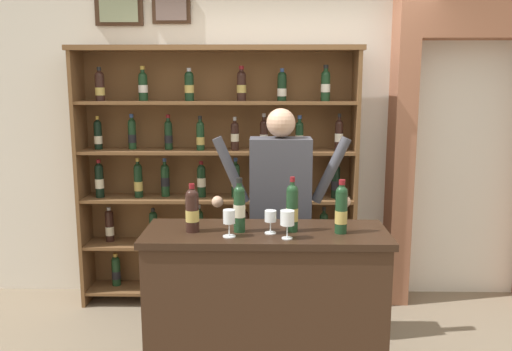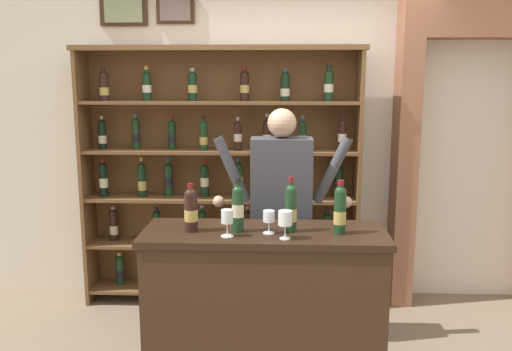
% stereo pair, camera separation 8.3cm
% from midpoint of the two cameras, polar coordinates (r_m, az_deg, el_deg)
% --- Properties ---
extents(back_wall, '(12.00, 0.19, 3.15)m').
position_cam_midpoint_polar(back_wall, '(4.61, 1.26, 6.56)').
color(back_wall, silver).
rests_on(back_wall, ground).
extents(wine_shelf, '(2.31, 0.34, 2.13)m').
position_cam_midpoint_polar(wine_shelf, '(4.42, -4.67, 0.52)').
color(wine_shelf, brown).
rests_on(wine_shelf, ground).
extents(archway_doorway, '(1.34, 0.45, 2.56)m').
position_cam_midpoint_polar(archway_doorway, '(4.78, 21.41, 4.63)').
color(archway_doorway, '#935B42').
rests_on(archway_doorway, ground).
extents(tasting_counter, '(1.42, 0.52, 1.01)m').
position_cam_midpoint_polar(tasting_counter, '(3.30, 0.28, -14.39)').
color(tasting_counter, '#382316').
rests_on(tasting_counter, ground).
extents(shopkeeper, '(0.96, 0.22, 1.69)m').
position_cam_midpoint_polar(shopkeeper, '(3.68, 1.96, -2.76)').
color(shopkeeper, '#2D3347').
rests_on(shopkeeper, ground).
extents(tasting_bottle_riserva, '(0.08, 0.08, 0.28)m').
position_cam_midpoint_polar(tasting_bottle_riserva, '(3.09, -7.62, -3.64)').
color(tasting_bottle_riserva, black).
rests_on(tasting_bottle_riserva, tasting_counter).
extents(tasting_bottle_rosso, '(0.07, 0.07, 0.32)m').
position_cam_midpoint_polar(tasting_bottle_rosso, '(3.06, -2.58, -3.37)').
color(tasting_bottle_rosso, '#19381E').
rests_on(tasting_bottle_rosso, tasting_counter).
extents(tasting_bottle_prosecco, '(0.07, 0.07, 0.32)m').
position_cam_midpoint_polar(tasting_bottle_prosecco, '(3.07, 3.12, -3.44)').
color(tasting_bottle_prosecco, '#19381E').
rests_on(tasting_bottle_prosecco, tasting_counter).
extents(tasting_bottle_vin_santo, '(0.07, 0.07, 0.31)m').
position_cam_midpoint_polar(tasting_bottle_vin_santo, '(3.07, 8.36, -3.55)').
color(tasting_bottle_vin_santo, '#19381E').
rests_on(tasting_bottle_vin_santo, tasting_counter).
extents(wine_glass_spare, '(0.07, 0.07, 0.13)m').
position_cam_midpoint_polar(wine_glass_spare, '(3.04, 0.77, -4.55)').
color(wine_glass_spare, silver).
rests_on(wine_glass_spare, tasting_counter).
extents(wine_glass_center, '(0.08, 0.08, 0.16)m').
position_cam_midpoint_polar(wine_glass_center, '(2.94, 2.56, -4.71)').
color(wine_glass_center, silver).
rests_on(wine_glass_center, tasting_counter).
extents(wine_glass_left, '(0.07, 0.07, 0.16)m').
position_cam_midpoint_polar(wine_glass_left, '(2.98, -3.71, -4.63)').
color(wine_glass_left, silver).
rests_on(wine_glass_left, tasting_counter).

